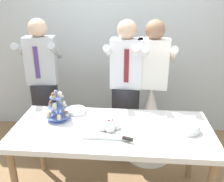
{
  "coord_description": "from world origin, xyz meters",
  "views": [
    {
      "loc": [
        0.16,
        -1.93,
        1.91
      ],
      "look_at": [
        -0.01,
        0.15,
        1.07
      ],
      "focal_mm": 39.4,
      "sensor_mm": 36.0,
      "label": 1
    }
  ],
  "objects_px": {
    "dessert_table": "(112,135)",
    "person_guest": "(45,96)",
    "person_bride": "(150,113)",
    "main_cake_tray": "(108,127)",
    "plate_stack": "(188,127)",
    "round_cake": "(76,111)",
    "person_groom": "(125,100)",
    "cupcake_stand": "(58,109)"
  },
  "relations": [
    {
      "from": "round_cake",
      "to": "person_bride",
      "type": "xyz_separation_m",
      "value": [
        0.78,
        0.45,
        -0.22
      ]
    },
    {
      "from": "round_cake",
      "to": "person_guest",
      "type": "relative_size",
      "value": 0.14
    },
    {
      "from": "dessert_table",
      "to": "cupcake_stand",
      "type": "bearing_deg",
      "value": 167.57
    },
    {
      "from": "plate_stack",
      "to": "round_cake",
      "type": "height_order",
      "value": "plate_stack"
    },
    {
      "from": "main_cake_tray",
      "to": "person_groom",
      "type": "relative_size",
      "value": 0.26
    },
    {
      "from": "cupcake_stand",
      "to": "person_guest",
      "type": "bearing_deg",
      "value": 119.44
    },
    {
      "from": "cupcake_stand",
      "to": "person_bride",
      "type": "distance_m",
      "value": 1.13
    },
    {
      "from": "dessert_table",
      "to": "cupcake_stand",
      "type": "xyz_separation_m",
      "value": [
        -0.53,
        0.12,
        0.19
      ]
    },
    {
      "from": "person_groom",
      "to": "person_bride",
      "type": "height_order",
      "value": "same"
    },
    {
      "from": "person_guest",
      "to": "plate_stack",
      "type": "bearing_deg",
      "value": -25.6
    },
    {
      "from": "person_groom",
      "to": "round_cake",
      "type": "bearing_deg",
      "value": -138.22
    },
    {
      "from": "cupcake_stand",
      "to": "person_groom",
      "type": "xyz_separation_m",
      "value": [
        0.63,
        0.57,
        -0.14
      ]
    },
    {
      "from": "dessert_table",
      "to": "person_groom",
      "type": "relative_size",
      "value": 1.08
    },
    {
      "from": "person_bride",
      "to": "person_guest",
      "type": "height_order",
      "value": "same"
    },
    {
      "from": "cupcake_stand",
      "to": "main_cake_tray",
      "type": "distance_m",
      "value": 0.53
    },
    {
      "from": "dessert_table",
      "to": "person_bride",
      "type": "distance_m",
      "value": 0.81
    },
    {
      "from": "person_bride",
      "to": "person_groom",
      "type": "bearing_deg",
      "value": -177.46
    },
    {
      "from": "dessert_table",
      "to": "person_guest",
      "type": "height_order",
      "value": "person_guest"
    },
    {
      "from": "main_cake_tray",
      "to": "person_bride",
      "type": "xyz_separation_m",
      "value": [
        0.42,
        0.75,
        -0.23
      ]
    },
    {
      "from": "cupcake_stand",
      "to": "person_bride",
      "type": "bearing_deg",
      "value": 32.37
    },
    {
      "from": "plate_stack",
      "to": "person_bride",
      "type": "relative_size",
      "value": 0.12
    },
    {
      "from": "person_bride",
      "to": "person_guest",
      "type": "xyz_separation_m",
      "value": [
        -1.27,
        0.04,
        0.16
      ]
    },
    {
      "from": "dessert_table",
      "to": "main_cake_tray",
      "type": "bearing_deg",
      "value": -118.87
    },
    {
      "from": "main_cake_tray",
      "to": "plate_stack",
      "type": "xyz_separation_m",
      "value": [
        0.7,
        0.05,
        -0.0
      ]
    },
    {
      "from": "dessert_table",
      "to": "person_bride",
      "type": "xyz_separation_m",
      "value": [
        0.39,
        0.7,
        -0.12
      ]
    },
    {
      "from": "dessert_table",
      "to": "plate_stack",
      "type": "distance_m",
      "value": 0.68
    },
    {
      "from": "plate_stack",
      "to": "person_bride",
      "type": "xyz_separation_m",
      "value": [
        -0.28,
        0.7,
        -0.23
      ]
    },
    {
      "from": "plate_stack",
      "to": "main_cake_tray",
      "type": "bearing_deg",
      "value": -176.07
    },
    {
      "from": "plate_stack",
      "to": "person_guest",
      "type": "xyz_separation_m",
      "value": [
        -1.55,
        0.74,
        -0.07
      ]
    },
    {
      "from": "person_guest",
      "to": "person_bride",
      "type": "bearing_deg",
      "value": -1.84
    },
    {
      "from": "dessert_table",
      "to": "person_guest",
      "type": "distance_m",
      "value": 1.15
    },
    {
      "from": "dessert_table",
      "to": "main_cake_tray",
      "type": "distance_m",
      "value": 0.13
    },
    {
      "from": "cupcake_stand",
      "to": "round_cake",
      "type": "height_order",
      "value": "cupcake_stand"
    },
    {
      "from": "plate_stack",
      "to": "person_groom",
      "type": "distance_m",
      "value": 0.9
    },
    {
      "from": "dessert_table",
      "to": "person_guest",
      "type": "xyz_separation_m",
      "value": [
        -0.88,
        0.74,
        0.05
      ]
    },
    {
      "from": "round_cake",
      "to": "person_guest",
      "type": "xyz_separation_m",
      "value": [
        -0.49,
        0.49,
        -0.05
      ]
    },
    {
      "from": "person_bride",
      "to": "dessert_table",
      "type": "bearing_deg",
      "value": -119.29
    },
    {
      "from": "person_guest",
      "to": "person_groom",
      "type": "bearing_deg",
      "value": -3.15
    },
    {
      "from": "person_groom",
      "to": "person_bride",
      "type": "distance_m",
      "value": 0.34
    },
    {
      "from": "person_groom",
      "to": "person_guest",
      "type": "distance_m",
      "value": 0.98
    },
    {
      "from": "cupcake_stand",
      "to": "round_cake",
      "type": "bearing_deg",
      "value": 43.77
    },
    {
      "from": "round_cake",
      "to": "dessert_table",
      "type": "bearing_deg",
      "value": -33.33
    }
  ]
}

